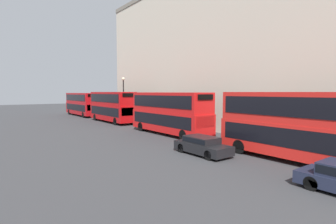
{
  "coord_description": "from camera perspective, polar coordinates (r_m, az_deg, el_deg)",
  "views": [
    {
      "loc": [
        -14.47,
        -3.34,
        4.34
      ],
      "look_at": [
        0.48,
        16.68,
        2.44
      ],
      "focal_mm": 28.0,
      "sensor_mm": 36.0,
      "label": 1
    }
  ],
  "objects": [
    {
      "name": "bus_leading",
      "position": [
        18.1,
        26.39,
        -2.27
      ],
      "size": [
        2.59,
        10.15,
        4.35
      ],
      "color": "red",
      "rests_on": "ground"
    },
    {
      "name": "bus_second_in_queue",
      "position": [
        26.78,
        0.24,
        0.14
      ],
      "size": [
        2.59,
        10.53,
        4.3
      ],
      "color": "red",
      "rests_on": "ground"
    },
    {
      "name": "bus_third_in_queue",
      "position": [
        38.59,
        -12.09,
        1.38
      ],
      "size": [
        2.59,
        10.31,
        4.35
      ],
      "color": "#B20C0F",
      "rests_on": "ground"
    },
    {
      "name": "bus_trailing",
      "position": [
        50.59,
        -18.21,
        1.83
      ],
      "size": [
        2.59,
        11.3,
        4.16
      ],
      "color": "#A80F14",
      "rests_on": "ground"
    },
    {
      "name": "car_hatchback",
      "position": [
        18.51,
        7.45,
        -7.1
      ],
      "size": [
        1.77,
        4.23,
        1.26
      ],
      "color": "black",
      "rests_on": "ground"
    },
    {
      "name": "street_lamp",
      "position": [
        39.94,
        -9.66,
        3.87
      ],
      "size": [
        0.44,
        0.44,
        6.55
      ],
      "color": "black",
      "rests_on": "ground"
    },
    {
      "name": "pedestrian",
      "position": [
        47.78,
        -14.31,
        -0.01
      ],
      "size": [
        0.36,
        0.36,
        1.76
      ],
      "color": "maroon",
      "rests_on": "ground"
    }
  ]
}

